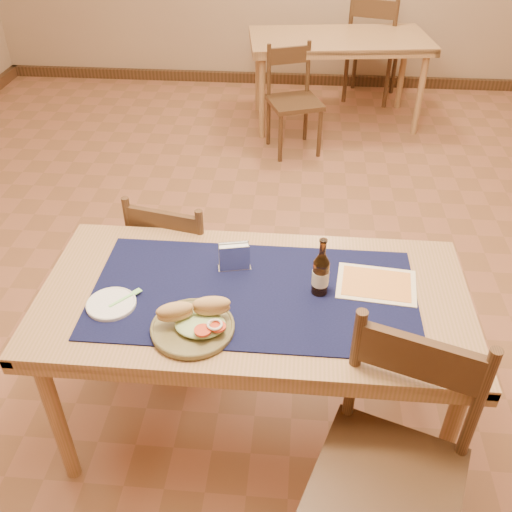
# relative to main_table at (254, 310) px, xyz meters

# --- Properties ---
(room) EXTENTS (6.04, 7.04, 2.84)m
(room) POSITION_rel_main_table_xyz_m (0.00, 0.80, 0.73)
(room) COLOR #975D42
(room) RESTS_ON ground
(main_table) EXTENTS (1.60, 0.80, 0.75)m
(main_table) POSITION_rel_main_table_xyz_m (0.00, 0.00, 0.00)
(main_table) COLOR #9F714B
(main_table) RESTS_ON ground
(placemat) EXTENTS (1.20, 0.60, 0.01)m
(placemat) POSITION_rel_main_table_xyz_m (0.00, 0.00, 0.09)
(placemat) COLOR #0E1134
(placemat) RESTS_ON main_table
(baseboard) EXTENTS (6.00, 7.00, 0.10)m
(baseboard) POSITION_rel_main_table_xyz_m (0.00, 0.80, -0.62)
(baseboard) COLOR #472B19
(baseboard) RESTS_ON ground
(back_table) EXTENTS (1.58, 0.94, 0.75)m
(back_table) POSITION_rel_main_table_xyz_m (0.42, 3.33, 0.00)
(back_table) COLOR #9F714B
(back_table) RESTS_ON ground
(chair_main_far) EXTENTS (0.48, 0.48, 0.86)m
(chair_main_far) POSITION_rel_main_table_xyz_m (-0.40, 0.55, -0.22)
(chair_main_far) COLOR #472B19
(chair_main_far) RESTS_ON ground
(chair_main_near) EXTENTS (0.57, 0.57, 0.97)m
(chair_main_near) POSITION_rel_main_table_xyz_m (0.49, -0.53, -0.16)
(chair_main_near) COLOR #472B19
(chair_main_near) RESTS_ON ground
(chair_back_near) EXTENTS (0.49, 0.49, 0.82)m
(chair_back_near) POSITION_rel_main_table_xyz_m (0.07, 2.76, -0.24)
(chair_back_near) COLOR #472B19
(chair_back_near) RESTS_ON ground
(chair_back_far) EXTENTS (0.57, 0.57, 0.99)m
(chair_back_far) POSITION_rel_main_table_xyz_m (0.77, 3.91, -0.15)
(chair_back_far) COLOR #472B19
(chair_back_far) RESTS_ON ground
(sandwich_plate) EXTENTS (0.29, 0.29, 0.11)m
(sandwich_plate) POSITION_rel_main_table_xyz_m (-0.18, -0.21, 0.12)
(sandwich_plate) COLOR brown
(sandwich_plate) RESTS_ON placemat
(side_plate) EXTENTS (0.18, 0.18, 0.01)m
(side_plate) POSITION_rel_main_table_xyz_m (-0.51, -0.11, 0.10)
(side_plate) COLOR silver
(side_plate) RESTS_ON placemat
(fork) EXTENTS (0.10, 0.11, 0.00)m
(fork) POSITION_rel_main_table_xyz_m (-0.45, -0.08, 0.10)
(fork) COLOR #8AE47D
(fork) RESTS_ON side_plate
(beer_bottle) EXTENTS (0.06, 0.06, 0.24)m
(beer_bottle) POSITION_rel_main_table_xyz_m (0.24, 0.02, 0.18)
(beer_bottle) COLOR #4F2B0E
(beer_bottle) RESTS_ON placemat
(napkin_holder) EXTENTS (0.13, 0.07, 0.11)m
(napkin_holder) POSITION_rel_main_table_xyz_m (-0.09, 0.14, 0.14)
(napkin_holder) COLOR silver
(napkin_holder) RESTS_ON placemat
(menu_card) EXTENTS (0.31, 0.25, 0.01)m
(menu_card) POSITION_rel_main_table_xyz_m (0.46, 0.08, 0.09)
(menu_card) COLOR beige
(menu_card) RESTS_ON placemat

